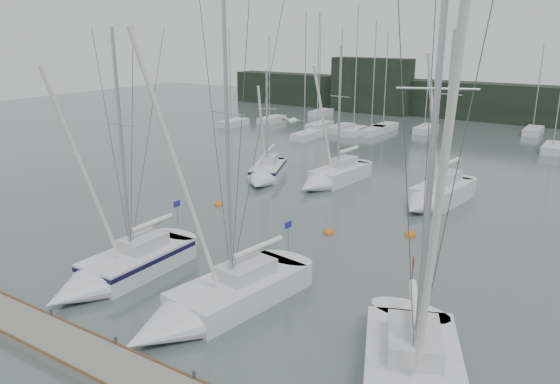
{
  "coord_description": "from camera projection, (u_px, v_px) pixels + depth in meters",
  "views": [
    {
      "loc": [
        13.35,
        -16.03,
        12.0
      ],
      "look_at": [
        -0.35,
        5.0,
        4.5
      ],
      "focal_mm": 35.0,
      "sensor_mm": 36.0,
      "label": 1
    }
  ],
  "objects": [
    {
      "name": "far_treeline",
      "position": [
        516.0,
        104.0,
        72.35
      ],
      "size": [
        90.0,
        4.0,
        5.0
      ],
      "primitive_type": "cube",
      "color": "black",
      "rests_on": "ground"
    },
    {
      "name": "sailboat_mid_c",
      "position": [
        434.0,
        197.0,
        38.45
      ],
      "size": [
        3.67,
        8.01,
        12.87
      ],
      "rotation": [
        0.0,
        0.0,
        -0.13
      ],
      "color": "silver",
      "rests_on": "ground"
    },
    {
      "name": "sailboat_near_left",
      "position": [
        114.0,
        272.0,
        26.75
      ],
      "size": [
        2.8,
        8.71,
        13.05
      ],
      "rotation": [
        0.0,
        0.0,
        0.01
      ],
      "color": "silver",
      "rests_on": "ground"
    },
    {
      "name": "mast_forest",
      "position": [
        496.0,
        145.0,
        56.87
      ],
      "size": [
        61.33,
        26.53,
        14.78
      ],
      "color": "silver",
      "rests_on": "ground"
    },
    {
      "name": "buoy_a",
      "position": [
        329.0,
        233.0,
        33.44
      ],
      "size": [
        0.66,
        0.66,
        0.66
      ],
      "primitive_type": "sphere",
      "color": "#CF5C12",
      "rests_on": "ground"
    },
    {
      "name": "sailboat_mid_a",
      "position": [
        265.0,
        174.0,
        45.03
      ],
      "size": [
        4.92,
        7.65,
        9.66
      ],
      "rotation": [
        0.0,
        0.0,
        0.39
      ],
      "color": "silver",
      "rests_on": "ground"
    },
    {
      "name": "ground",
      "position": [
        223.0,
        322.0,
        23.29
      ],
      "size": [
        160.0,
        160.0,
        0.0
      ],
      "primitive_type": "plane",
      "color": "#4C5C5B",
      "rests_on": "ground"
    },
    {
      "name": "sailboat_near_center",
      "position": [
        205.0,
        307.0,
        23.46
      ],
      "size": [
        4.31,
        9.86,
        14.87
      ],
      "rotation": [
        0.0,
        0.0,
        -0.15
      ],
      "color": "silver",
      "rests_on": "ground"
    },
    {
      "name": "buoy_b",
      "position": [
        410.0,
        236.0,
        33.03
      ],
      "size": [
        0.7,
        0.7,
        0.7
      ],
      "primitive_type": "sphere",
      "color": "#CF5C12",
      "rests_on": "ground"
    },
    {
      "name": "sailboat_mid_b",
      "position": [
        330.0,
        178.0,
        43.65
      ],
      "size": [
        3.27,
        8.45,
        11.59
      ],
      "rotation": [
        0.0,
        0.0,
        -0.1
      ],
      "color": "silver",
      "rests_on": "ground"
    },
    {
      "name": "dock",
      "position": [
        134.0,
        378.0,
        19.22
      ],
      "size": [
        24.0,
        2.0,
        0.4
      ],
      "primitive_type": "cube",
      "color": "slate",
      "rests_on": "ground"
    },
    {
      "name": "buoy_c",
      "position": [
        219.0,
        205.0,
        38.75
      ],
      "size": [
        0.6,
        0.6,
        0.6
      ],
      "primitive_type": "sphere",
      "color": "#CF5C12",
      "rests_on": "ground"
    },
    {
      "name": "far_building_left",
      "position": [
        371.0,
        86.0,
        80.78
      ],
      "size": [
        12.0,
        3.0,
        8.0
      ],
      "primitive_type": "cube",
      "color": "black",
      "rests_on": "ground"
    },
    {
      "name": "seagull",
      "position": [
        293.0,
        121.0,
        19.09
      ],
      "size": [
        1.01,
        0.49,
        0.2
      ],
      "rotation": [
        0.0,
        0.0,
        -0.28
      ],
      "color": "white",
      "rests_on": "ground"
    }
  ]
}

